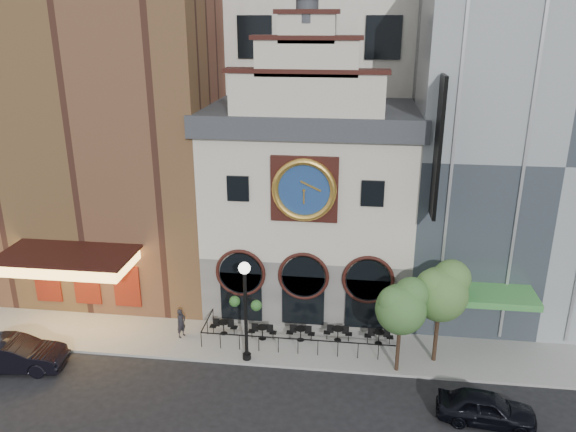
# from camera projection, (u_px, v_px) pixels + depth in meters

# --- Properties ---
(ground) EXTENTS (120.00, 120.00, 0.00)m
(ground) POSITION_uv_depth(u_px,v_px,m) (295.00, 369.00, 28.98)
(ground) COLOR black
(ground) RESTS_ON ground
(sidewalk) EXTENTS (44.00, 5.00, 0.15)m
(sidewalk) POSITION_uv_depth(u_px,v_px,m) (300.00, 342.00, 31.29)
(sidewalk) COLOR gray
(sidewalk) RESTS_ON ground
(clock_building) EXTENTS (12.60, 8.78, 18.65)m
(clock_building) POSITION_uv_depth(u_px,v_px,m) (310.00, 200.00, 34.06)
(clock_building) COLOR #605E5B
(clock_building) RESTS_ON ground
(theater_building) EXTENTS (14.00, 15.60, 25.00)m
(theater_building) POSITION_uv_depth(u_px,v_px,m) (111.00, 93.00, 35.61)
(theater_building) COLOR brown
(theater_building) RESTS_ON ground
(retail_building) EXTENTS (14.00, 14.40, 20.00)m
(retail_building) POSITION_uv_depth(u_px,v_px,m) (531.00, 142.00, 33.40)
(retail_building) COLOR gray
(retail_building) RESTS_ON ground
(cafe_railing) EXTENTS (10.60, 2.60, 0.90)m
(cafe_railing) POSITION_uv_depth(u_px,v_px,m) (301.00, 334.00, 31.12)
(cafe_railing) COLOR black
(cafe_railing) RESTS_ON sidewalk
(bistro_0) EXTENTS (1.58, 0.68, 0.90)m
(bistro_0) POSITION_uv_depth(u_px,v_px,m) (224.00, 326.00, 31.81)
(bistro_0) COLOR black
(bistro_0) RESTS_ON sidewalk
(bistro_1) EXTENTS (1.58, 0.68, 0.90)m
(bistro_1) POSITION_uv_depth(u_px,v_px,m) (262.00, 332.00, 31.29)
(bistro_1) COLOR black
(bistro_1) RESTS_ON sidewalk
(bistro_2) EXTENTS (1.58, 0.68, 0.90)m
(bistro_2) POSITION_uv_depth(u_px,v_px,m) (301.00, 333.00, 31.16)
(bistro_2) COLOR black
(bistro_2) RESTS_ON sidewalk
(bistro_3) EXTENTS (1.58, 0.68, 0.90)m
(bistro_3) POSITION_uv_depth(u_px,v_px,m) (338.00, 333.00, 31.15)
(bistro_3) COLOR black
(bistro_3) RESTS_ON sidewalk
(bistro_4) EXTENTS (1.58, 0.68, 0.90)m
(bistro_4) POSITION_uv_depth(u_px,v_px,m) (379.00, 336.00, 30.84)
(bistro_4) COLOR black
(bistro_4) RESTS_ON sidewalk
(car_right) EXTENTS (4.47, 2.22, 1.47)m
(car_right) POSITION_uv_depth(u_px,v_px,m) (486.00, 408.00, 24.99)
(car_right) COLOR black
(car_right) RESTS_ON ground
(car_left) EXTENTS (5.33, 2.39, 1.70)m
(car_left) POSITION_uv_depth(u_px,v_px,m) (14.00, 354.00, 28.76)
(car_left) COLOR black
(car_left) RESTS_ON ground
(pedestrian) EXTENTS (0.65, 0.74, 1.69)m
(pedestrian) POSITION_uv_depth(u_px,v_px,m) (181.00, 323.00, 31.42)
(pedestrian) COLOR black
(pedestrian) RESTS_ON sidewalk
(lamppost) EXTENTS (1.74, 0.86, 5.56)m
(lamppost) POSITION_uv_depth(u_px,v_px,m) (245.00, 301.00, 28.46)
(lamppost) COLOR black
(lamppost) RESTS_ON sidewalk
(tree_left) EXTENTS (2.62, 2.52, 5.05)m
(tree_left) POSITION_uv_depth(u_px,v_px,m) (402.00, 305.00, 27.48)
(tree_left) COLOR #382619
(tree_left) RESTS_ON sidewalk
(tree_right) EXTENTS (2.90, 2.79, 5.58)m
(tree_right) POSITION_uv_depth(u_px,v_px,m) (441.00, 290.00, 28.18)
(tree_right) COLOR #382619
(tree_right) RESTS_ON sidewalk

